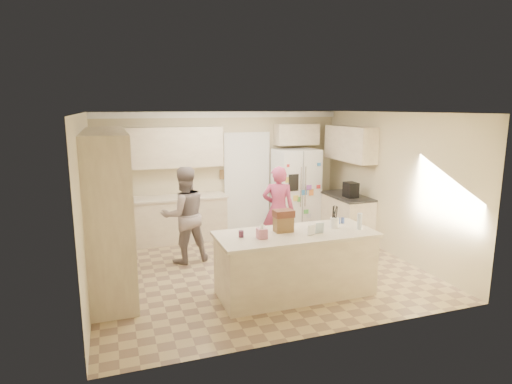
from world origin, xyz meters
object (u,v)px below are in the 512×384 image
object	(u,v)px
island_base	(295,265)
teen_boy	(184,215)
teen_girl	(278,209)
tissue_box	(262,233)
dollhouse_body	(283,224)
refrigerator	(296,191)
utensil_crock	(334,223)
coffee_maker	(351,190)

from	to	relation	value
island_base	teen_boy	xyz separation A→B (m)	(-1.28, 1.84, 0.41)
teen_girl	teen_boy	bearing A→B (deg)	24.20
tissue_box	island_base	bearing A→B (deg)	10.30
dollhouse_body	tissue_box	bearing A→B (deg)	-153.43
refrigerator	dollhouse_body	world-z (taller)	refrigerator
utensil_crock	island_base	bearing A→B (deg)	-175.60
tissue_box	dollhouse_body	distance (m)	0.45
utensil_crock	dollhouse_body	bearing A→B (deg)	176.42
dollhouse_body	refrigerator	bearing A→B (deg)	62.60
tissue_box	teen_boy	size ratio (longest dim) A/B	0.08
utensil_crock	dollhouse_body	size ratio (longest dim) A/B	0.58
island_base	utensil_crock	bearing A→B (deg)	4.40
teen_boy	utensil_crock	bearing A→B (deg)	129.11
teen_boy	teen_girl	bearing A→B (deg)	170.84
island_base	teen_girl	world-z (taller)	teen_girl
refrigerator	utensil_crock	bearing A→B (deg)	-105.37
coffee_maker	teen_boy	world-z (taller)	teen_boy
teen_boy	refrigerator	bearing A→B (deg)	-164.52
tissue_box	teen_boy	xyz separation A→B (m)	(-0.73, 1.94, -0.15)
coffee_maker	teen_boy	xyz separation A→B (m)	(-3.33, -0.06, -0.22)
dollhouse_body	teen_boy	bearing A→B (deg)	122.91
refrigerator	island_base	size ratio (longest dim) A/B	0.82
refrigerator	utensil_crock	world-z (taller)	refrigerator
island_base	tissue_box	bearing A→B (deg)	-169.70
coffee_maker	island_base	xyz separation A→B (m)	(-2.05, -1.90, -0.63)
utensil_crock	teen_girl	xyz separation A→B (m)	(-0.19, 1.76, -0.19)
refrigerator	dollhouse_body	size ratio (longest dim) A/B	6.92
coffee_maker	teen_girl	distance (m)	1.61
refrigerator	teen_girl	xyz separation A→B (m)	(-0.88, -1.17, -0.09)
dollhouse_body	teen_boy	xyz separation A→B (m)	(-1.13, 1.74, -0.19)
coffee_maker	teen_girl	xyz separation A→B (m)	(-1.59, -0.09, -0.26)
refrigerator	coffee_maker	size ratio (longest dim) A/B	6.00
dollhouse_body	teen_girl	size ratio (longest dim) A/B	0.16
teen_girl	utensil_crock	bearing A→B (deg)	121.54
dollhouse_body	teen_boy	world-z (taller)	teen_boy
dollhouse_body	utensil_crock	bearing A→B (deg)	-3.58
utensil_crock	refrigerator	bearing A→B (deg)	76.68
island_base	utensil_crock	world-z (taller)	utensil_crock
island_base	teen_girl	bearing A→B (deg)	75.70
coffee_maker	dollhouse_body	world-z (taller)	coffee_maker
utensil_crock	teen_boy	bearing A→B (deg)	137.07
refrigerator	teen_girl	world-z (taller)	refrigerator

